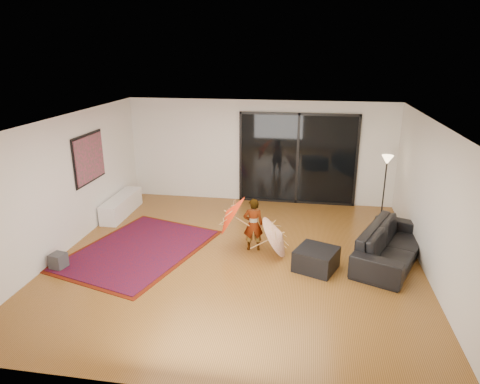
% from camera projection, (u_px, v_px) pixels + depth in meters
% --- Properties ---
extents(floor, '(7.00, 7.00, 0.00)m').
position_uv_depth(floor, '(238.00, 259.00, 8.42)').
color(floor, '#905B27').
rests_on(floor, ground).
extents(ceiling, '(7.00, 7.00, 0.00)m').
position_uv_depth(ceiling, '(237.00, 122.00, 7.56)').
color(ceiling, white).
rests_on(ceiling, wall_back).
extents(wall_back, '(7.00, 0.00, 7.00)m').
position_uv_depth(wall_back, '(260.00, 152.00, 11.26)').
color(wall_back, silver).
rests_on(wall_back, floor).
extents(wall_front, '(7.00, 0.00, 7.00)m').
position_uv_depth(wall_front, '(184.00, 294.00, 4.71)').
color(wall_front, silver).
rests_on(wall_front, floor).
extents(wall_left, '(0.00, 7.00, 7.00)m').
position_uv_depth(wall_left, '(65.00, 185.00, 8.52)').
color(wall_left, silver).
rests_on(wall_left, floor).
extents(wall_right, '(0.00, 7.00, 7.00)m').
position_uv_depth(wall_right, '(435.00, 204.00, 7.45)').
color(wall_right, silver).
rests_on(wall_right, floor).
extents(sliding_door, '(3.06, 0.07, 2.40)m').
position_uv_depth(sliding_door, '(297.00, 159.00, 11.13)').
color(sliding_door, black).
rests_on(sliding_door, wall_back).
extents(painting, '(0.04, 1.28, 1.08)m').
position_uv_depth(painting, '(89.00, 158.00, 9.36)').
color(painting, black).
rests_on(painting, wall_left).
extents(media_console, '(0.43, 1.67, 0.46)m').
position_uv_depth(media_console, '(122.00, 205.00, 10.62)').
color(media_console, white).
rests_on(media_console, floor).
extents(speaker, '(0.31, 0.31, 0.30)m').
position_uv_depth(speaker, '(58.00, 261.00, 8.00)').
color(speaker, '#424244').
rests_on(speaker, floor).
extents(persian_rug, '(3.02, 3.62, 0.02)m').
position_uv_depth(persian_rug, '(139.00, 250.00, 8.77)').
color(persian_rug, '#551507').
rests_on(persian_rug, floor).
extents(sofa, '(1.77, 2.51, 0.68)m').
position_uv_depth(sofa, '(392.00, 244.00, 8.24)').
color(sofa, black).
rests_on(sofa, floor).
extents(ottoman, '(0.91, 0.91, 0.40)m').
position_uv_depth(ottoman, '(316.00, 259.00, 7.96)').
color(ottoman, black).
rests_on(ottoman, floor).
extents(floor_lamp, '(0.27, 0.27, 1.57)m').
position_uv_depth(floor_lamp, '(386.00, 169.00, 10.03)').
color(floor_lamp, black).
rests_on(floor_lamp, floor).
extents(child, '(0.45, 0.34, 1.10)m').
position_uv_depth(child, '(253.00, 224.00, 8.64)').
color(child, '#999999').
rests_on(child, floor).
extents(parasol_orange, '(0.60, 0.89, 0.90)m').
position_uv_depth(parasol_orange, '(226.00, 215.00, 8.62)').
color(parasol_orange, red).
rests_on(parasol_orange, child).
extents(parasol_white, '(0.62, 0.88, 0.95)m').
position_uv_depth(parasol_white, '(282.00, 232.00, 8.42)').
color(parasol_white, white).
rests_on(parasol_white, floor).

